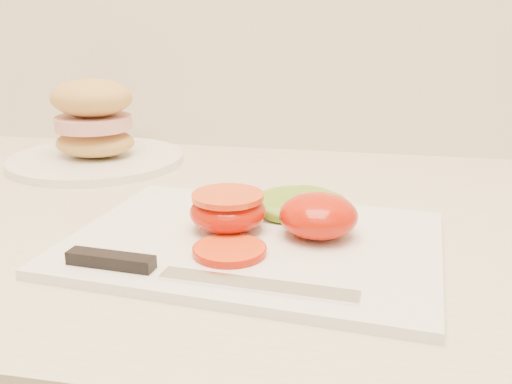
# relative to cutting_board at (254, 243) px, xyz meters

# --- Properties ---
(cutting_board) EXTENTS (0.38, 0.29, 0.01)m
(cutting_board) POSITION_rel_cutting_board_xyz_m (0.00, 0.00, 0.00)
(cutting_board) COLOR white
(cutting_board) RESTS_ON counter
(tomato_half_dome) EXTENTS (0.08, 0.08, 0.04)m
(tomato_half_dome) POSITION_rel_cutting_board_xyz_m (0.06, 0.02, 0.03)
(tomato_half_dome) COLOR #B91E05
(tomato_half_dome) RESTS_ON cutting_board
(tomato_half_cut) EXTENTS (0.08, 0.08, 0.04)m
(tomato_half_cut) POSITION_rel_cutting_board_xyz_m (-0.03, 0.02, 0.03)
(tomato_half_cut) COLOR #B91E05
(tomato_half_cut) RESTS_ON cutting_board
(tomato_slice_0) EXTENTS (0.07, 0.07, 0.01)m
(tomato_slice_0) POSITION_rel_cutting_board_xyz_m (-0.02, -0.04, 0.01)
(tomato_slice_0) COLOR orange
(tomato_slice_0) RESTS_ON cutting_board
(lettuce_leaf_0) EXTENTS (0.13, 0.11, 0.02)m
(lettuce_leaf_0) POSITION_rel_cutting_board_xyz_m (0.04, 0.08, 0.02)
(lettuce_leaf_0) COLOR #7FA62C
(lettuce_leaf_0) RESTS_ON cutting_board
(knife) EXTENTS (0.26, 0.04, 0.01)m
(knife) POSITION_rel_cutting_board_xyz_m (-0.06, -0.09, 0.01)
(knife) COLOR silver
(knife) RESTS_ON cutting_board
(sandwich_plate) EXTENTS (0.26, 0.26, 0.13)m
(sandwich_plate) POSITION_rel_cutting_board_xyz_m (-0.30, 0.27, 0.04)
(sandwich_plate) COLOR white
(sandwich_plate) RESTS_ON counter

